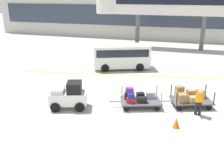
{
  "coord_description": "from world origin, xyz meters",
  "views": [
    {
      "loc": [
        1.5,
        -11.3,
        6.37
      ],
      "look_at": [
        -2.87,
        2.9,
        1.06
      ],
      "focal_mm": 41.25,
      "sensor_mm": 36.0,
      "label": 1
    }
  ],
  "objects_px": {
    "baggage_cart_lead": "(138,99)",
    "baggage_handler": "(199,101)",
    "baggage_tug": "(69,96)",
    "shuttle_van": "(121,55)",
    "safety_cone_near": "(176,123)",
    "baggage_cart_middle": "(189,97)"
  },
  "relations": [
    {
      "from": "baggage_tug",
      "to": "safety_cone_near",
      "type": "relative_size",
      "value": 4.26
    },
    {
      "from": "baggage_handler",
      "to": "baggage_cart_lead",
      "type": "bearing_deg",
      "value": 176.91
    },
    {
      "from": "baggage_handler",
      "to": "safety_cone_near",
      "type": "bearing_deg",
      "value": -120.6
    },
    {
      "from": "baggage_tug",
      "to": "baggage_cart_lead",
      "type": "height_order",
      "value": "baggage_tug"
    },
    {
      "from": "baggage_cart_lead",
      "to": "baggage_cart_middle",
      "type": "relative_size",
      "value": 1.0
    },
    {
      "from": "baggage_cart_lead",
      "to": "shuttle_van",
      "type": "xyz_separation_m",
      "value": [
        -3.07,
        7.47,
        0.73
      ]
    },
    {
      "from": "baggage_cart_middle",
      "to": "shuttle_van",
      "type": "relative_size",
      "value": 0.6
    },
    {
      "from": "baggage_cart_lead",
      "to": "baggage_cart_middle",
      "type": "bearing_deg",
      "value": 19.47
    },
    {
      "from": "shuttle_van",
      "to": "safety_cone_near",
      "type": "distance_m",
      "value": 10.89
    },
    {
      "from": "baggage_tug",
      "to": "baggage_cart_lead",
      "type": "xyz_separation_m",
      "value": [
        3.81,
        1.36,
        -0.25
      ]
    },
    {
      "from": "baggage_cart_lead",
      "to": "safety_cone_near",
      "type": "height_order",
      "value": "baggage_cart_lead"
    },
    {
      "from": "baggage_cart_lead",
      "to": "baggage_handler",
      "type": "xyz_separation_m",
      "value": [
        3.35,
        -0.18,
        0.36
      ]
    },
    {
      "from": "baggage_cart_middle",
      "to": "baggage_tug",
      "type": "bearing_deg",
      "value": -160.45
    },
    {
      "from": "baggage_cart_lead",
      "to": "baggage_cart_middle",
      "type": "distance_m",
      "value": 3.0
    },
    {
      "from": "baggage_tug",
      "to": "baggage_handler",
      "type": "relative_size",
      "value": 1.5
    },
    {
      "from": "safety_cone_near",
      "to": "shuttle_van",
      "type": "bearing_deg",
      "value": 119.74
    },
    {
      "from": "baggage_cart_lead",
      "to": "baggage_tug",
      "type": "bearing_deg",
      "value": -160.4
    },
    {
      "from": "shuttle_van",
      "to": "baggage_cart_lead",
      "type": "bearing_deg",
      "value": -67.67
    },
    {
      "from": "baggage_tug",
      "to": "baggage_cart_lead",
      "type": "distance_m",
      "value": 4.05
    },
    {
      "from": "baggage_handler",
      "to": "shuttle_van",
      "type": "relative_size",
      "value": 0.3
    },
    {
      "from": "baggage_cart_lead",
      "to": "baggage_handler",
      "type": "height_order",
      "value": "baggage_handler"
    },
    {
      "from": "baggage_handler",
      "to": "shuttle_van",
      "type": "distance_m",
      "value": 10.0
    }
  ]
}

